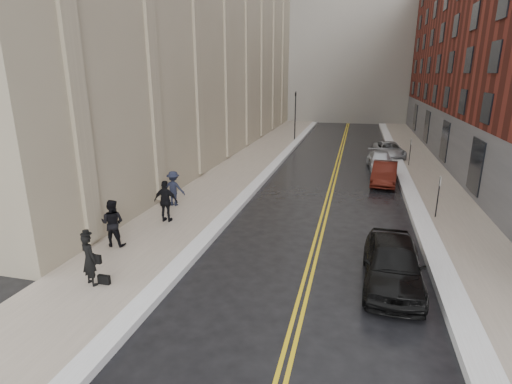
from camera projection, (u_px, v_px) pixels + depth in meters
The scene contains 18 objects.
ground at pixel (236, 277), 14.26m from camera, with size 160.00×160.00×0.00m, color black.
sidewalk_left at pixel (241, 169), 30.17m from camera, with size 4.00×64.00×0.15m, color gray.
sidewalk_right at pixel (432, 180), 26.99m from camera, with size 3.00×64.00×0.15m, color gray.
lane_stripe_a at pixel (333, 175), 28.57m from camera, with size 0.12×64.00×0.01m, color gold.
lane_stripe_b at pixel (336, 175), 28.51m from camera, with size 0.12×64.00×0.01m, color gold.
snow_ridge_left at pixel (271, 170), 29.61m from camera, with size 0.70×60.80×0.26m, color white.
snow_ridge_right at pixel (403, 177), 27.41m from camera, with size 0.85×60.80×0.30m, color white.
traffic_signal at pixel (295, 112), 41.87m from camera, with size 0.18×0.15×5.20m.
parking_sign_near at pixel (438, 194), 19.45m from camera, with size 0.06×0.35×2.23m.
parking_sign_far at pixel (410, 150), 30.60m from camera, with size 0.06×0.35×2.23m.
car_black at pixel (393, 263), 13.51m from camera, with size 1.93×4.80×1.64m, color black.
car_maroon at pixel (385, 173), 26.12m from camera, with size 1.52×4.35×1.43m, color #40120B.
car_silver_near at pixel (381, 161), 30.29m from camera, with size 1.79×4.40×1.28m, color #B4B6BC.
car_silver_far at pixel (389, 150), 34.37m from camera, with size 2.20×4.77×1.33m, color #A3A6AB.
pedestrian_main at pixel (89, 259), 13.24m from camera, with size 0.66×0.43×1.82m, color black.
pedestrian_a at pixel (113, 223), 16.26m from camera, with size 0.96×0.75×1.97m, color black.
pedestrian_b at pixel (174, 188), 21.30m from camera, with size 1.22×0.70×1.89m, color #1A1D2E.
pedestrian_c at pixel (166, 201), 18.94m from camera, with size 1.18×0.49×2.02m, color black.
Camera 1 is at (3.83, -12.24, 6.98)m, focal length 28.00 mm.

